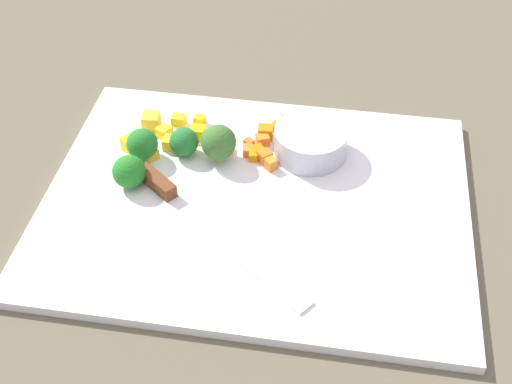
{
  "coord_description": "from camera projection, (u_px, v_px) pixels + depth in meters",
  "views": [
    {
      "loc": [
        0.09,
        -0.54,
        0.54
      ],
      "look_at": [
        0.0,
        0.0,
        0.02
      ],
      "focal_mm": 46.97,
      "sensor_mm": 36.0,
      "label": 1
    }
  ],
  "objects": [
    {
      "name": "carrot_dice_7",
      "position": [
        248.0,
        150.0,
        0.81
      ],
      "size": [
        0.01,
        0.02,
        0.01
      ],
      "primitive_type": "cube",
      "rotation": [
        0.0,
        0.0,
        0.16
      ],
      "color": "orange",
      "rests_on": "cutting_board"
    },
    {
      "name": "broccoli_floret_1",
      "position": [
        130.0,
        170.0,
        0.76
      ],
      "size": [
        0.04,
        0.04,
        0.04
      ],
      "color": "#93B868",
      "rests_on": "cutting_board"
    },
    {
      "name": "carrot_dice_0",
      "position": [
        271.0,
        164.0,
        0.79
      ],
      "size": [
        0.02,
        0.02,
        0.01
      ],
      "primitive_type": "cube",
      "rotation": [
        0.0,
        0.0,
        2.39
      ],
      "color": "orange",
      "rests_on": "cutting_board"
    },
    {
      "name": "pepper_dice_1",
      "position": [
        171.0,
        143.0,
        0.82
      ],
      "size": [
        0.02,
        0.02,
        0.01
      ],
      "primitive_type": "cube",
      "rotation": [
        0.0,
        0.0,
        1.57
      ],
      "color": "yellow",
      "rests_on": "cutting_board"
    },
    {
      "name": "pepper_dice_7",
      "position": [
        132.0,
        144.0,
        0.81
      ],
      "size": [
        0.03,
        0.03,
        0.02
      ],
      "primitive_type": "cube",
      "rotation": [
        0.0,
        0.0,
        0.95
      ],
      "color": "yellow",
      "rests_on": "cutting_board"
    },
    {
      "name": "carrot_dice_5",
      "position": [
        257.0,
        151.0,
        0.81
      ],
      "size": [
        0.02,
        0.02,
        0.01
      ],
      "primitive_type": "cube",
      "rotation": [
        0.0,
        0.0,
        0.58
      ],
      "color": "orange",
      "rests_on": "cutting_board"
    },
    {
      "name": "pepper_dice_5",
      "position": [
        213.0,
        136.0,
        0.83
      ],
      "size": [
        0.02,
        0.01,
        0.01
      ],
      "primitive_type": "cube",
      "rotation": [
        0.0,
        0.0,
        1.27
      ],
      "color": "yellow",
      "rests_on": "cutting_board"
    },
    {
      "name": "broccoli_floret_3",
      "position": [
        219.0,
        143.0,
        0.79
      ],
      "size": [
        0.04,
        0.04,
        0.05
      ],
      "color": "#96B065",
      "rests_on": "cutting_board"
    },
    {
      "name": "carrot_dice_9",
      "position": [
        265.0,
        156.0,
        0.8
      ],
      "size": [
        0.02,
        0.02,
        0.01
      ],
      "primitive_type": "cube",
      "rotation": [
        0.0,
        0.0,
        0.77
      ],
      "color": "orange",
      "rests_on": "cutting_board"
    },
    {
      "name": "pepper_dice_8",
      "position": [
        164.0,
        132.0,
        0.83
      ],
      "size": [
        0.02,
        0.02,
        0.01
      ],
      "primitive_type": "cube",
      "rotation": [
        0.0,
        0.0,
        0.97
      ],
      "color": "yellow",
      "rests_on": "cutting_board"
    },
    {
      "name": "pepper_dice_2",
      "position": [
        151.0,
        154.0,
        0.81
      ],
      "size": [
        0.02,
        0.02,
        0.01
      ],
      "primitive_type": "cube",
      "rotation": [
        0.0,
        0.0,
        2.41
      ],
      "color": "yellow",
      "rests_on": "cutting_board"
    },
    {
      "name": "carrot_dice_6",
      "position": [
        263.0,
        140.0,
        0.82
      ],
      "size": [
        0.02,
        0.02,
        0.01
      ],
      "primitive_type": "cube",
      "rotation": [
        0.0,
        0.0,
        0.4
      ],
      "color": "orange",
      "rests_on": "cutting_board"
    },
    {
      "name": "chef_knife",
      "position": [
        192.0,
        211.0,
        0.74
      ],
      "size": [
        0.22,
        0.18,
        0.02
      ],
      "rotation": [
        0.0,
        0.0,
        5.62
      ],
      "color": "silver",
      "rests_on": "cutting_board"
    },
    {
      "name": "ground_plane",
      "position": [
        256.0,
        206.0,
        0.77
      ],
      "size": [
        4.0,
        4.0,
        0.0
      ],
      "primitive_type": "plane",
      "color": "brown"
    },
    {
      "name": "pepper_dice_3",
      "position": [
        179.0,
        120.0,
        0.85
      ],
      "size": [
        0.02,
        0.02,
        0.01
      ],
      "primitive_type": "cube",
      "rotation": [
        0.0,
        0.0,
        3.09
      ],
      "color": "yellow",
      "rests_on": "cutting_board"
    },
    {
      "name": "carrot_dice_2",
      "position": [
        253.0,
        156.0,
        0.8
      ],
      "size": [
        0.01,
        0.01,
        0.01
      ],
      "primitive_type": "cube",
      "rotation": [
        0.0,
        0.0,
        1.73
      ],
      "color": "orange",
      "rests_on": "cutting_board"
    },
    {
      "name": "carrot_dice_4",
      "position": [
        249.0,
        144.0,
        0.82
      ],
      "size": [
        0.01,
        0.01,
        0.01
      ],
      "primitive_type": "cube",
      "rotation": [
        0.0,
        0.0,
        0.96
      ],
      "color": "orange",
      "rests_on": "cutting_board"
    },
    {
      "name": "pepper_dice_9",
      "position": [
        197.0,
        133.0,
        0.83
      ],
      "size": [
        0.02,
        0.02,
        0.02
      ],
      "primitive_type": "cube",
      "rotation": [
        0.0,
        0.0,
        3.12
      ],
      "color": "yellow",
      "rests_on": "cutting_board"
    },
    {
      "name": "carrot_dice_1",
      "position": [
        276.0,
        126.0,
        0.85
      ],
      "size": [
        0.01,
        0.02,
        0.01
      ],
      "primitive_type": "cube",
      "rotation": [
        0.0,
        0.0,
        1.3
      ],
      "color": "orange",
      "rests_on": "cutting_board"
    },
    {
      "name": "pepper_dice_0",
      "position": [
        200.0,
        120.0,
        0.86
      ],
      "size": [
        0.02,
        0.02,
        0.01
      ],
      "primitive_type": "cube",
      "rotation": [
        0.0,
        0.0,
        1.25
      ],
      "color": "yellow",
      "rests_on": "cutting_board"
    },
    {
      "name": "prep_bowl",
      "position": [
        311.0,
        142.0,
        0.8
      ],
      "size": [
        0.09,
        0.09,
        0.03
      ],
      "primitive_type": "cylinder",
      "color": "#B8B8C2",
      "rests_on": "cutting_board"
    },
    {
      "name": "cutting_board",
      "position": [
        256.0,
        202.0,
        0.76
      ],
      "size": [
        0.48,
        0.37,
        0.01
      ],
      "primitive_type": "cube",
      "color": "white",
      "rests_on": "ground_plane"
    },
    {
      "name": "carrot_dice_3",
      "position": [
        265.0,
        132.0,
        0.83
      ],
      "size": [
        0.02,
        0.02,
        0.02
      ],
      "primitive_type": "cube",
      "rotation": [
        0.0,
        0.0,
        0.09
      ],
      "color": "orange",
      "rests_on": "cutting_board"
    },
    {
      "name": "broccoli_floret_0",
      "position": [
        184.0,
        142.0,
        0.8
      ],
      "size": [
        0.04,
        0.04,
        0.04
      ],
      "color": "#97AC54",
      "rests_on": "cutting_board"
    },
    {
      "name": "broccoli_floret_2",
      "position": [
        142.0,
        144.0,
        0.8
      ],
      "size": [
        0.04,
        0.04,
        0.04
      ],
      "color": "#89AD66",
      "rests_on": "cutting_board"
    },
    {
      "name": "pepper_dice_6",
      "position": [
        151.0,
        121.0,
        0.85
      ],
      "size": [
        0.02,
        0.02,
        0.02
      ],
      "primitive_type": "cube",
      "rotation": [
        0.0,
        0.0,
        0.08
      ],
      "color": "yellow",
      "rests_on": "cutting_board"
    },
    {
      "name": "carrot_dice_8",
      "position": [
        285.0,
        121.0,
        0.85
      ],
      "size": [
        0.01,
        0.01,
        0.01
      ],
      "primitive_type": "cube",
      "rotation": [
        0.0,
        0.0,
        1.53
      ],
      "color": "orange",
      "rests_on": "cutting_board"
    },
    {
      "name": "pepper_dice_4",
      "position": [
        217.0,
        142.0,
        0.82
      ],
      "size": [
        0.02,
        0.02,
        0.02
      ],
      "primitive_type": "cube",
      "rotation": [
        0.0,
        0.0,
        1.64
      ],
      "color": "yellow",
      "rests_on": "cutting_board"
    }
  ]
}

